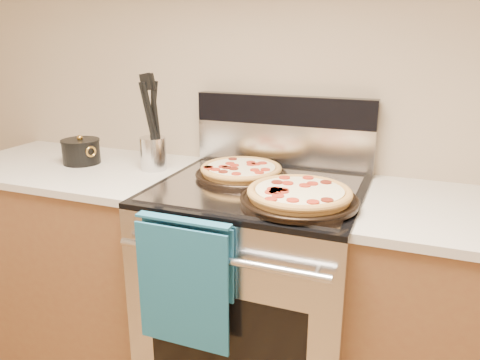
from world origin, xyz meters
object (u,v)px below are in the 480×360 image
(range_body, at_px, (258,298))
(utensil_crock, at_px, (153,153))
(saucepan, at_px, (81,152))
(pepperoni_pizza_back, at_px, (241,171))
(pepperoni_pizza_front, at_px, (299,196))

(range_body, height_order, utensil_crock, utensil_crock)
(saucepan, bearing_deg, range_body, -4.04)
(pepperoni_pizza_back, relative_size, saucepan, 2.18)
(utensil_crock, bearing_deg, pepperoni_pizza_front, -18.13)
(range_body, bearing_deg, pepperoni_pizza_back, 144.51)
(pepperoni_pizza_back, relative_size, pepperoni_pizza_front, 0.91)
(range_body, relative_size, saucepan, 5.57)
(range_body, relative_size, pepperoni_pizza_front, 2.33)
(pepperoni_pizza_front, bearing_deg, pepperoni_pizza_back, 144.28)
(pepperoni_pizza_back, xyz_separation_m, utensil_crock, (-0.41, 0.02, 0.03))
(utensil_crock, bearing_deg, range_body, -10.28)
(range_body, height_order, pepperoni_pizza_back, pepperoni_pizza_back)
(pepperoni_pizza_front, bearing_deg, saucepan, 169.39)
(range_body, xyz_separation_m, pepperoni_pizza_front, (0.19, -0.13, 0.50))
(range_body, relative_size, utensil_crock, 6.49)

